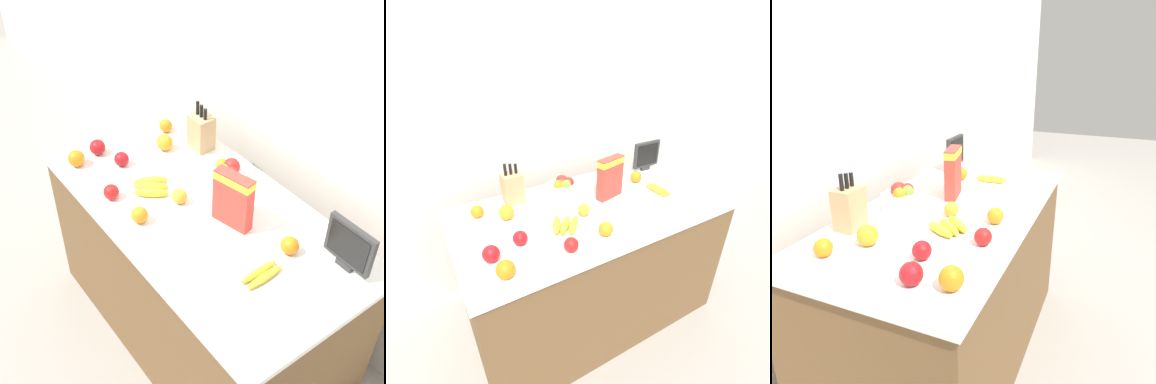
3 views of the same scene
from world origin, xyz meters
The scene contains 18 objects.
ground_plane centered at (0.00, 0.00, 0.00)m, with size 14.00×14.00×0.00m, color gray.
wall_back centered at (0.00, 0.64, 1.30)m, with size 9.00×0.06×2.60m.
counter centered at (0.00, 0.00, 0.46)m, with size 1.67×0.85×0.92m.
knife_block centered at (-0.40, 0.30, 1.01)m, with size 0.12×0.10×0.29m.
small_monitor centered at (0.64, 0.26, 1.04)m, with size 0.23×0.03×0.23m.
cereal_box centered at (0.16, 0.06, 1.06)m, with size 0.20×0.10×0.27m.
fruit_bowl centered at (-0.09, 0.23, 0.97)m, with size 0.21×0.21×0.13m.
banana_bunch_left centered at (0.49, -0.05, 0.93)m, with size 0.08×0.20×0.03m.
banana_bunch_right centered at (-0.25, -0.11, 0.94)m, with size 0.21×0.21×0.04m.
apple_middle centered at (-0.51, -0.12, 0.95)m, with size 0.08×0.08×0.08m, color #A31419.
apple_front centered at (-0.67, -0.17, 0.96)m, with size 0.08×0.08×0.08m, color #A31419.
apple_by_knife_block centered at (-0.31, -0.29, 0.95)m, with size 0.08×0.08×0.08m, color red.
orange_front_left centered at (-0.09, -0.27, 0.95)m, with size 0.08×0.08×0.08m, color orange.
orange_back_center centered at (0.45, 0.14, 0.96)m, with size 0.08×0.08×0.08m, color orange.
orange_by_cereal centered at (-0.64, -0.31, 0.96)m, with size 0.09×0.09×0.09m, color orange.
orange_mid_right centered at (-0.64, 0.24, 0.95)m, with size 0.07×0.07×0.07m, color orange.
orange_front_right centered at (-0.09, -0.05, 0.95)m, with size 0.07×0.07×0.07m, color orange.
orange_near_bowl centered at (-0.49, 0.14, 0.96)m, with size 0.09×0.09×0.09m, color orange.
Camera 1 is at (1.49, -1.13, 2.56)m, focal length 50.00 mm.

